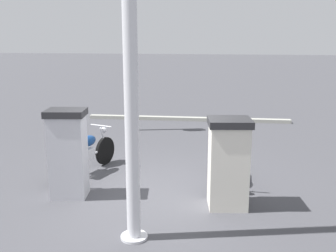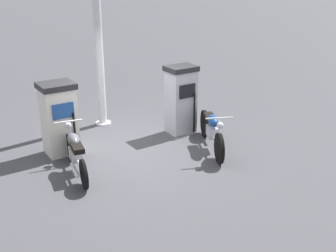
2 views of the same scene
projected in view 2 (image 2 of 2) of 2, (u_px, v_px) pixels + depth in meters
ground_plane at (134, 150)px, 9.40m from camera, size 120.00×120.00×0.00m
fuel_pump_near at (59, 118)px, 9.01m from camera, size 0.73×0.80×1.57m
fuel_pump_far at (181, 99)px, 10.15m from camera, size 0.64×0.77×1.64m
motorcycle_near_pump at (75, 151)px, 8.24m from camera, size 1.89×0.56×0.92m
motorcycle_far_pump at (212, 130)px, 9.31m from camera, size 2.03×0.86×0.96m
canopy_support_pole at (98, 34)px, 10.14m from camera, size 0.40×0.40×4.76m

